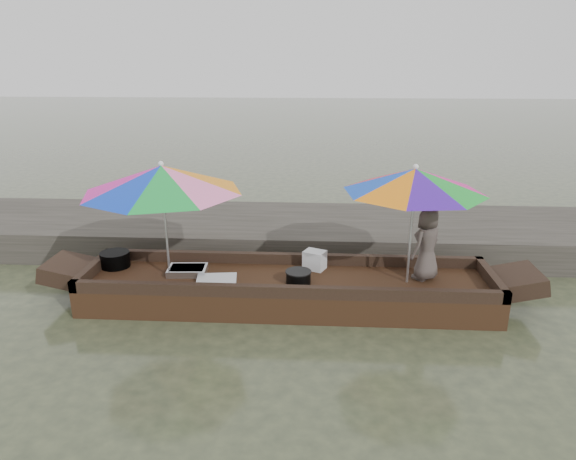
# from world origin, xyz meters

# --- Properties ---
(water) EXTENTS (80.00, 80.00, 0.00)m
(water) POSITION_xyz_m (0.00, 0.00, 0.00)
(water) COLOR #323827
(water) RESTS_ON ground
(dock) EXTENTS (22.00, 2.20, 0.50)m
(dock) POSITION_xyz_m (0.00, 2.20, 0.25)
(dock) COLOR #2D2B26
(dock) RESTS_ON ground
(boat_hull) EXTENTS (5.36, 1.20, 0.35)m
(boat_hull) POSITION_xyz_m (0.00, 0.00, 0.17)
(boat_hull) COLOR black
(boat_hull) RESTS_ON water
(cooking_pot) EXTENTS (0.40, 0.40, 0.21)m
(cooking_pot) POSITION_xyz_m (-2.43, 0.29, 0.46)
(cooking_pot) COLOR black
(cooking_pot) RESTS_ON boat_hull
(tray_crayfish) EXTENTS (0.54, 0.39, 0.09)m
(tray_crayfish) POSITION_xyz_m (-1.36, 0.11, 0.39)
(tray_crayfish) COLOR silver
(tray_crayfish) RESTS_ON boat_hull
(tray_scallop) EXTENTS (0.55, 0.41, 0.06)m
(tray_scallop) POSITION_xyz_m (-0.91, -0.16, 0.38)
(tray_scallop) COLOR silver
(tray_scallop) RESTS_ON boat_hull
(charcoal_grill) EXTENTS (0.32, 0.32, 0.15)m
(charcoal_grill) POSITION_xyz_m (0.15, -0.11, 0.42)
(charcoal_grill) COLOR black
(charcoal_grill) RESTS_ON boat_hull
(supply_bag) EXTENTS (0.35, 0.32, 0.26)m
(supply_bag) POSITION_xyz_m (0.35, 0.38, 0.48)
(supply_bag) COLOR silver
(supply_bag) RESTS_ON boat_hull
(vendor) EXTENTS (0.56, 0.55, 0.97)m
(vendor) POSITION_xyz_m (1.80, 0.13, 0.84)
(vendor) COLOR #4B423D
(vendor) RESTS_ON boat_hull
(umbrella_bow) EXTENTS (2.23, 2.23, 1.55)m
(umbrella_bow) POSITION_xyz_m (-1.58, 0.00, 1.12)
(umbrella_bow) COLOR orange
(umbrella_bow) RESTS_ON boat_hull
(umbrella_stern) EXTENTS (2.16, 2.16, 1.55)m
(umbrella_stern) POSITION_xyz_m (1.56, 0.00, 1.12)
(umbrella_stern) COLOR #E51486
(umbrella_stern) RESTS_ON boat_hull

